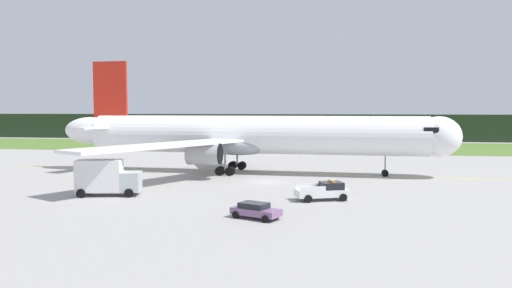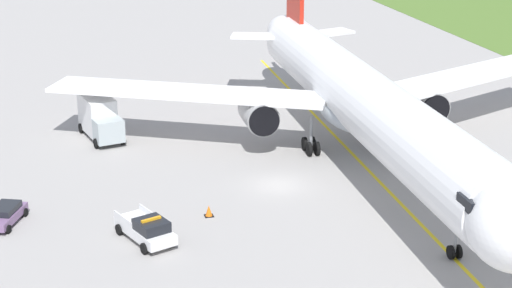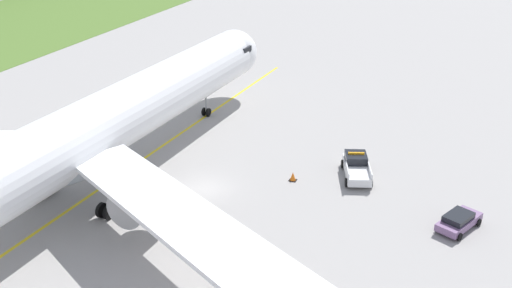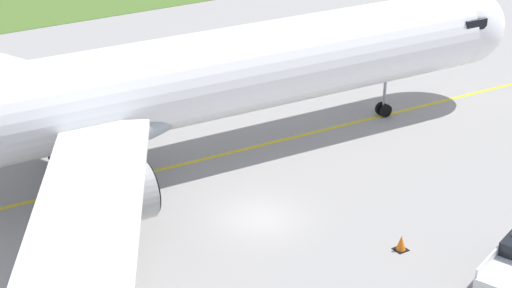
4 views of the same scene
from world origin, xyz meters
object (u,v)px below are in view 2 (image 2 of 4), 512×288
staff_car (5,214)px  apron_cone (209,211)px  catering_truck (100,118)px  airliner (361,101)px  ops_pickup_truck (146,229)px

staff_car → apron_cone: (2.38, 13.98, -0.30)m
catering_truck → apron_cone: bearing=17.1°
catering_truck → apron_cone: catering_truck is taller
airliner → catering_truck: size_ratio=8.35×
staff_car → apron_cone: 14.18m
apron_cone → airliner: bearing=118.6°
ops_pickup_truck → staff_car: (-5.33, -9.15, -0.20)m
ops_pickup_truck → staff_car: size_ratio=1.26×
staff_car → ops_pickup_truck: bearing=59.8°
catering_truck → staff_car: size_ratio=1.53×
airliner → ops_pickup_truck: bearing=-60.6°
airliner → ops_pickup_truck: (10.87, -19.33, -4.34)m
airliner → staff_car: bearing=-79.0°
ops_pickup_truck → catering_truck: (-22.31, -1.14, 1.03)m
catering_truck → staff_car: bearing=-25.3°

